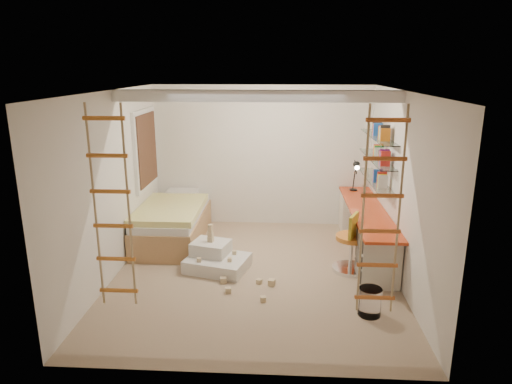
# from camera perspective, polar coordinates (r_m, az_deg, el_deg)

# --- Properties ---
(floor) EXTENTS (4.50, 4.50, 0.00)m
(floor) POSITION_cam_1_polar(r_m,az_deg,el_deg) (6.74, -0.15, -10.15)
(floor) COLOR #A08667
(floor) RESTS_ON ground
(ceiling_beam) EXTENTS (4.00, 0.18, 0.16)m
(ceiling_beam) POSITION_cam_1_polar(r_m,az_deg,el_deg) (6.40, -0.00, 11.92)
(ceiling_beam) COLOR white
(ceiling_beam) RESTS_ON ceiling
(window_frame) EXTENTS (0.06, 1.15, 1.35)m
(window_frame) POSITION_cam_1_polar(r_m,az_deg,el_deg) (8.04, -13.70, 5.24)
(window_frame) COLOR white
(window_frame) RESTS_ON wall_left
(window_blind) EXTENTS (0.02, 1.00, 1.20)m
(window_blind) POSITION_cam_1_polar(r_m,az_deg,el_deg) (8.03, -13.43, 5.24)
(window_blind) COLOR #4C2D1E
(window_blind) RESTS_ON window_frame
(rope_ladder_left) EXTENTS (0.41, 0.04, 2.13)m
(rope_ladder_left) POSITION_cam_1_polar(r_m,az_deg,el_deg) (4.86, -17.58, -2.02)
(rope_ladder_left) COLOR orange
(rope_ladder_left) RESTS_ON ceiling
(rope_ladder_right) EXTENTS (0.41, 0.04, 2.13)m
(rope_ladder_right) POSITION_cam_1_polar(r_m,az_deg,el_deg) (4.65, 15.35, -2.62)
(rope_ladder_right) COLOR #BD5120
(rope_ladder_right) RESTS_ON ceiling
(waste_bin) EXTENTS (0.28, 0.28, 0.35)m
(waste_bin) POSITION_cam_1_polar(r_m,az_deg,el_deg) (5.81, 14.05, -13.16)
(waste_bin) COLOR white
(waste_bin) RESTS_ON floor
(desk) EXTENTS (0.56, 2.80, 0.75)m
(desk) POSITION_cam_1_polar(r_m,az_deg,el_deg) (7.50, 13.52, -4.56)
(desk) COLOR red
(desk) RESTS_ON floor
(shelves) EXTENTS (0.25, 1.80, 0.71)m
(shelves) POSITION_cam_1_polar(r_m,az_deg,el_deg) (7.49, 14.85, 4.05)
(shelves) COLOR white
(shelves) RESTS_ON wall_right
(bed) EXTENTS (1.02, 2.00, 0.69)m
(bed) POSITION_cam_1_polar(r_m,az_deg,el_deg) (7.96, -10.33, -3.76)
(bed) COLOR #AD7F51
(bed) RESTS_ON floor
(task_lamp) EXTENTS (0.14, 0.36, 0.57)m
(task_lamp) POSITION_cam_1_polar(r_m,az_deg,el_deg) (8.20, 12.38, 2.55)
(task_lamp) COLOR black
(task_lamp) RESTS_ON desk
(swivel_chair) EXTENTS (0.70, 0.70, 0.89)m
(swivel_chair) POSITION_cam_1_polar(r_m,az_deg,el_deg) (6.84, 11.82, -7.10)
(swivel_chair) COLOR orange
(swivel_chair) RESTS_ON floor
(play_platform) EXTENTS (1.01, 0.88, 0.38)m
(play_platform) POSITION_cam_1_polar(r_m,az_deg,el_deg) (6.88, -5.06, -8.31)
(play_platform) COLOR silver
(play_platform) RESTS_ON floor
(toy_blocks) EXTENTS (1.12, 1.14, 0.65)m
(toy_blocks) POSITION_cam_1_polar(r_m,az_deg,el_deg) (6.56, -3.30, -8.72)
(toy_blocks) COLOR #CCB284
(toy_blocks) RESTS_ON floor
(books) EXTENTS (0.14, 0.70, 0.92)m
(books) POSITION_cam_1_polar(r_m,az_deg,el_deg) (7.46, 14.93, 5.27)
(books) COLOR white
(books) RESTS_ON shelves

